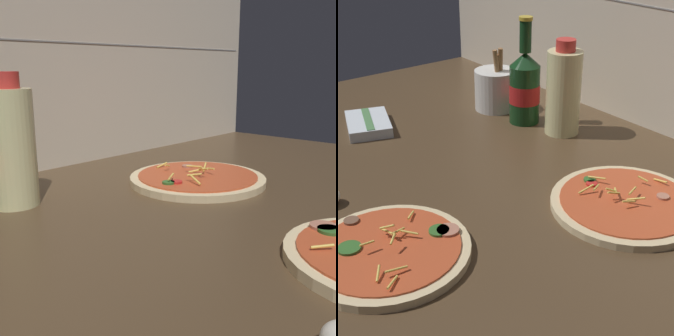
# 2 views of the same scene
# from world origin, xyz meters

# --- Properties ---
(counter_slab) EXTENTS (1.60, 0.90, 0.03)m
(counter_slab) POSITION_xyz_m (0.00, 0.00, 0.01)
(counter_slab) COLOR #4C3823
(counter_slab) RESTS_ON ground
(tile_backsplash) EXTENTS (1.60, 0.01, 0.60)m
(tile_backsplash) POSITION_xyz_m (0.00, 0.45, 0.30)
(tile_backsplash) COLOR beige
(tile_backsplash) RESTS_ON ground
(pizza_near) EXTENTS (0.25, 0.25, 0.04)m
(pizza_near) POSITION_xyz_m (0.06, -0.25, 0.03)
(pizza_near) COLOR beige
(pizza_near) RESTS_ON counter_slab
(pizza_far) EXTENTS (0.27, 0.27, 0.04)m
(pizza_far) POSITION_xyz_m (0.19, 0.14, 0.03)
(pizza_far) COLOR beige
(pizza_far) RESTS_ON counter_slab
(beer_bottle) EXTENTS (0.07, 0.07, 0.25)m
(beer_bottle) POSITION_xyz_m (-0.23, 0.25, 0.11)
(beer_bottle) COLOR #143819
(beer_bottle) RESTS_ON counter_slab
(oil_bottle) EXTENTS (0.08, 0.08, 0.22)m
(oil_bottle) POSITION_xyz_m (-0.12, 0.28, 0.12)
(oil_bottle) COLOR beige
(oil_bottle) RESTS_ON counter_slab
(utensil_crock) EXTENTS (0.11, 0.11, 0.16)m
(utensil_crock) POSITION_xyz_m (-0.34, 0.25, 0.08)
(utensil_crock) COLOR silver
(utensil_crock) RESTS_ON counter_slab
(dish_towel) EXTENTS (0.17, 0.14, 0.03)m
(dish_towel) POSITION_xyz_m (-0.42, -0.07, 0.04)
(dish_towel) COLOR silver
(dish_towel) RESTS_ON counter_slab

